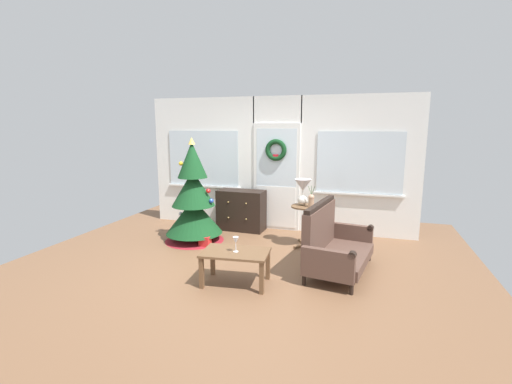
{
  "coord_description": "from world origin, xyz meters",
  "views": [
    {
      "loc": [
        1.65,
        -4.66,
        1.99
      ],
      "look_at": [
        0.05,
        0.55,
        1.0
      ],
      "focal_mm": 25.41,
      "sensor_mm": 36.0,
      "label": 1
    }
  ],
  "objects_px": {
    "dresser_cabinet": "(241,210)",
    "flower_vase": "(311,200)",
    "christmas_tree": "(194,203)",
    "settee_sofa": "(333,245)",
    "table_lamp": "(303,188)",
    "gift_box": "(205,241)",
    "side_table": "(305,217)",
    "wine_glass": "(236,241)",
    "coffee_table": "(236,256)"
  },
  "relations": [
    {
      "from": "flower_vase",
      "to": "gift_box",
      "type": "distance_m",
      "value": 1.9
    },
    {
      "from": "christmas_tree",
      "to": "coffee_table",
      "type": "distance_m",
      "value": 2.0
    },
    {
      "from": "christmas_tree",
      "to": "flower_vase",
      "type": "relative_size",
      "value": 5.17
    },
    {
      "from": "table_lamp",
      "to": "wine_glass",
      "type": "bearing_deg",
      "value": -106.3
    },
    {
      "from": "side_table",
      "to": "wine_glass",
      "type": "height_order",
      "value": "side_table"
    },
    {
      "from": "dresser_cabinet",
      "to": "table_lamp",
      "type": "relative_size",
      "value": 2.08
    },
    {
      "from": "settee_sofa",
      "to": "wine_glass",
      "type": "height_order",
      "value": "settee_sofa"
    },
    {
      "from": "wine_glass",
      "to": "side_table",
      "type": "bearing_deg",
      "value": 71.58
    },
    {
      "from": "christmas_tree",
      "to": "coffee_table",
      "type": "xyz_separation_m",
      "value": [
        1.32,
        -1.47,
        -0.32
      ]
    },
    {
      "from": "table_lamp",
      "to": "flower_vase",
      "type": "height_order",
      "value": "table_lamp"
    },
    {
      "from": "table_lamp",
      "to": "flower_vase",
      "type": "distance_m",
      "value": 0.25
    },
    {
      "from": "side_table",
      "to": "flower_vase",
      "type": "height_order",
      "value": "flower_vase"
    },
    {
      "from": "settee_sofa",
      "to": "side_table",
      "type": "distance_m",
      "value": 1.1
    },
    {
      "from": "dresser_cabinet",
      "to": "flower_vase",
      "type": "distance_m",
      "value": 1.64
    },
    {
      "from": "christmas_tree",
      "to": "dresser_cabinet",
      "type": "height_order",
      "value": "christmas_tree"
    },
    {
      "from": "christmas_tree",
      "to": "dresser_cabinet",
      "type": "xyz_separation_m",
      "value": [
        0.57,
        0.88,
        -0.29
      ]
    },
    {
      "from": "settee_sofa",
      "to": "wine_glass",
      "type": "distance_m",
      "value": 1.41
    },
    {
      "from": "side_table",
      "to": "gift_box",
      "type": "relative_size",
      "value": 3.95
    },
    {
      "from": "table_lamp",
      "to": "coffee_table",
      "type": "height_order",
      "value": "table_lamp"
    },
    {
      "from": "table_lamp",
      "to": "wine_glass",
      "type": "xyz_separation_m",
      "value": [
        -0.53,
        -1.81,
        -0.4
      ]
    },
    {
      "from": "settee_sofa",
      "to": "flower_vase",
      "type": "relative_size",
      "value": 4.19
    },
    {
      "from": "settee_sofa",
      "to": "gift_box",
      "type": "xyz_separation_m",
      "value": [
        -2.14,
        0.42,
        -0.29
      ]
    },
    {
      "from": "christmas_tree",
      "to": "flower_vase",
      "type": "height_order",
      "value": "christmas_tree"
    },
    {
      "from": "flower_vase",
      "to": "christmas_tree",
      "type": "bearing_deg",
      "value": -173.59
    },
    {
      "from": "wine_glass",
      "to": "gift_box",
      "type": "xyz_separation_m",
      "value": [
        -1.01,
        1.23,
        -0.49
      ]
    },
    {
      "from": "side_table",
      "to": "gift_box",
      "type": "height_order",
      "value": "side_table"
    },
    {
      "from": "dresser_cabinet",
      "to": "coffee_table",
      "type": "relative_size",
      "value": 1.03
    },
    {
      "from": "christmas_tree",
      "to": "settee_sofa",
      "type": "height_order",
      "value": "christmas_tree"
    },
    {
      "from": "coffee_table",
      "to": "dresser_cabinet",
      "type": "bearing_deg",
      "value": 107.61
    },
    {
      "from": "side_table",
      "to": "coffee_table",
      "type": "height_order",
      "value": "side_table"
    },
    {
      "from": "christmas_tree",
      "to": "coffee_table",
      "type": "relative_size",
      "value": 2.04
    },
    {
      "from": "gift_box",
      "to": "christmas_tree",
      "type": "bearing_deg",
      "value": 142.21
    },
    {
      "from": "flower_vase",
      "to": "gift_box",
      "type": "relative_size",
      "value": 2.0
    },
    {
      "from": "dresser_cabinet",
      "to": "flower_vase",
      "type": "bearing_deg",
      "value": -24.44
    },
    {
      "from": "settee_sofa",
      "to": "coffee_table",
      "type": "bearing_deg",
      "value": -144.89
    },
    {
      "from": "gift_box",
      "to": "side_table",
      "type": "bearing_deg",
      "value": 18.49
    },
    {
      "from": "christmas_tree",
      "to": "flower_vase",
      "type": "xyz_separation_m",
      "value": [
        2.01,
        0.23,
        0.12
      ]
    },
    {
      "from": "table_lamp",
      "to": "gift_box",
      "type": "bearing_deg",
      "value": -159.52
    },
    {
      "from": "settee_sofa",
      "to": "table_lamp",
      "type": "height_order",
      "value": "table_lamp"
    },
    {
      "from": "dresser_cabinet",
      "to": "wine_glass",
      "type": "bearing_deg",
      "value": -72.27
    },
    {
      "from": "flower_vase",
      "to": "wine_glass",
      "type": "height_order",
      "value": "flower_vase"
    },
    {
      "from": "dresser_cabinet",
      "to": "coffee_table",
      "type": "xyz_separation_m",
      "value": [
        0.75,
        -2.35,
        -0.02
      ]
    },
    {
      "from": "christmas_tree",
      "to": "side_table",
      "type": "bearing_deg",
      "value": 8.51
    },
    {
      "from": "side_table",
      "to": "table_lamp",
      "type": "xyz_separation_m",
      "value": [
        -0.06,
        0.04,
        0.48
      ]
    },
    {
      "from": "wine_glass",
      "to": "coffee_table",
      "type": "bearing_deg",
      "value": 127.24
    },
    {
      "from": "christmas_tree",
      "to": "wine_glass",
      "type": "distance_m",
      "value": 1.99
    },
    {
      "from": "side_table",
      "to": "coffee_table",
      "type": "bearing_deg",
      "value": -108.81
    },
    {
      "from": "settee_sofa",
      "to": "flower_vase",
      "type": "distance_m",
      "value": 1.09
    },
    {
      "from": "settee_sofa",
      "to": "table_lamp",
      "type": "distance_m",
      "value": 1.31
    },
    {
      "from": "settee_sofa",
      "to": "wine_glass",
      "type": "xyz_separation_m",
      "value": [
        -1.13,
        -0.81,
        0.2
      ]
    }
  ]
}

